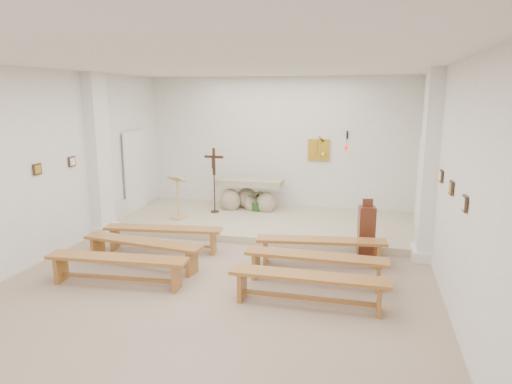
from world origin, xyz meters
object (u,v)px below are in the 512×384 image
(bench_right_front, at_px, (321,246))
(crucifix_stand, at_px, (214,176))
(lectern, at_px, (177,197))
(bench_right_second, at_px, (315,262))
(bench_left_front, at_px, (163,233))
(altar, at_px, (249,197))
(bench_left_second, at_px, (142,247))
(donation_pedestal, at_px, (366,231))
(bench_right_third, at_px, (308,283))
(bench_left_third, at_px, (117,264))

(bench_right_front, bearing_deg, crucifix_stand, 130.21)
(lectern, distance_m, bench_right_second, 4.48)
(bench_left_front, bearing_deg, bench_right_second, -22.70)
(altar, distance_m, bench_right_front, 3.82)
(bench_left_second, bearing_deg, crucifix_stand, 95.11)
(bench_left_second, bearing_deg, bench_right_front, 23.22)
(lectern, height_order, donation_pedestal, lectern)
(crucifix_stand, height_order, bench_right_second, crucifix_stand)
(bench_right_front, relative_size, bench_left_second, 1.00)
(bench_left_front, relative_size, bench_right_third, 1.01)
(bench_left_second, height_order, bench_right_third, same)
(crucifix_stand, relative_size, bench_right_front, 0.69)
(bench_left_front, xyz_separation_m, bench_right_third, (3.09, -1.71, 0.00))
(altar, height_order, crucifix_stand, crucifix_stand)
(bench_right_front, distance_m, bench_left_third, 3.53)
(bench_left_front, height_order, bench_left_second, same)
(donation_pedestal, distance_m, bench_right_second, 1.75)
(altar, xyz_separation_m, donation_pedestal, (2.94, -2.43, 0.02))
(donation_pedestal, bearing_deg, altar, 130.66)
(donation_pedestal, bearing_deg, bench_left_third, -157.76)
(bench_right_front, height_order, bench_left_third, same)
(lectern, xyz_separation_m, bench_right_second, (3.57, -2.69, -0.30))
(altar, distance_m, bench_left_third, 4.94)
(bench_right_second, height_order, bench_right_third, same)
(donation_pedestal, xyz_separation_m, bench_right_front, (-0.78, -0.71, -0.13))
(altar, relative_size, bench_left_second, 0.70)
(donation_pedestal, relative_size, bench_right_second, 0.48)
(lectern, height_order, bench_left_third, lectern)
(altar, distance_m, bench_right_third, 5.31)
(donation_pedestal, bearing_deg, crucifix_stand, 142.96)
(bench_left_second, bearing_deg, bench_right_third, -7.75)
(donation_pedestal, height_order, bench_left_front, donation_pedestal)
(donation_pedestal, distance_m, bench_left_second, 4.17)
(lectern, bearing_deg, bench_right_second, -23.18)
(crucifix_stand, distance_m, bench_right_second, 4.60)
(donation_pedestal, bearing_deg, bench_left_front, -179.39)
(lectern, distance_m, bench_left_front, 1.92)
(crucifix_stand, bearing_deg, donation_pedestal, -24.56)
(lectern, relative_size, crucifix_stand, 0.65)
(bench_left_third, relative_size, bench_right_third, 1.01)
(donation_pedestal, height_order, bench_right_third, donation_pedestal)
(bench_right_front, bearing_deg, bench_left_front, 172.04)
(crucifix_stand, xyz_separation_m, bench_left_second, (-0.16, -3.47, -0.71))
(bench_left_second, relative_size, bench_left_third, 1.00)
(bench_right_second, height_order, bench_left_third, same)
(altar, relative_size, donation_pedestal, 1.48)
(bench_right_second, bearing_deg, bench_left_front, 165.58)
(bench_left_second, bearing_deg, lectern, 108.00)
(crucifix_stand, xyz_separation_m, bench_right_third, (2.93, -4.33, -0.71))
(lectern, height_order, crucifix_stand, crucifix_stand)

